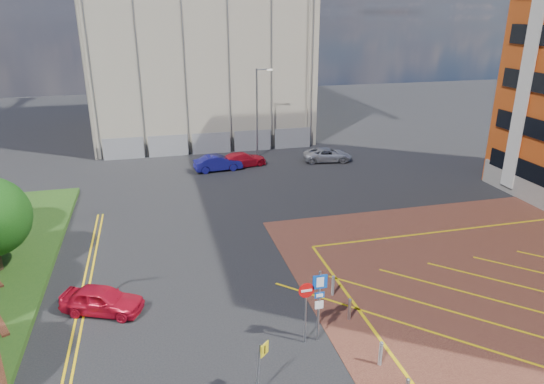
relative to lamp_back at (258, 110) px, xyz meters
name	(u,v)px	position (x,y,z in m)	size (l,w,h in m)	color
ground	(314,358)	(-4.08, -28.00, -4.36)	(140.00, 140.00, 0.00)	black
lamp_back	(258,110)	(0.00, 0.00, 0.00)	(1.53, 0.16, 8.00)	#9EA0A8
sign_cluster	(314,300)	(-3.78, -27.02, -2.41)	(1.17, 0.12, 3.20)	#9EA0A8
warning_sign	(261,363)	(-6.54, -29.48, -2.93)	(0.52, 0.37, 2.24)	#9EA0A8
bollard_row	(389,366)	(-1.78, -29.67, -3.89)	(0.14, 11.14, 0.90)	#9EA0A8
construction_building	(195,28)	(-4.08, 12.00, 6.64)	(21.20, 19.20, 22.00)	#A29685
construction_fence	(222,142)	(-3.08, 2.00, -3.36)	(21.60, 0.06, 2.00)	gray
car_red_left	(102,300)	(-12.23, -22.76, -3.74)	(1.47, 3.65, 1.24)	red
car_blue_back	(218,163)	(-4.26, -3.40, -3.69)	(1.41, 4.05, 1.33)	navy
car_red_back	(242,159)	(-2.02, -2.76, -3.74)	(1.74, 4.28, 1.24)	red
car_silver_back	(327,155)	(5.66, -3.13, -3.75)	(2.01, 4.35, 1.21)	#B9B9C0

